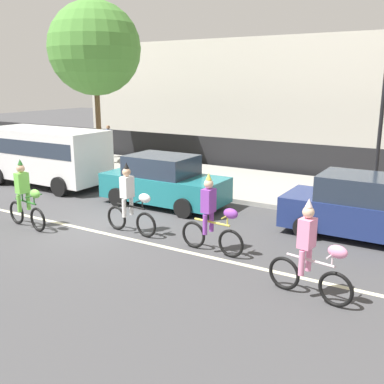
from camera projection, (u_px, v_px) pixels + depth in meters
name	position (u px, v px, depth m)	size (l,w,h in m)	color
ground_plane	(100.00, 225.00, 12.72)	(80.00, 80.00, 0.00)	#424244
road_centre_line	(88.00, 229.00, 12.30)	(36.00, 0.14, 0.01)	beige
sidewalk_curb	(210.00, 180.00, 18.10)	(60.00, 5.00, 0.15)	#9E9B93
fence_line	(241.00, 154.00, 20.36)	(40.00, 0.08, 1.40)	black
building_backdrop	(315.00, 95.00, 26.55)	(28.00, 8.00, 6.22)	beige
parade_cyclist_lime	(26.00, 198.00, 12.27)	(1.71, 0.51, 1.92)	black
parade_cyclist_zebra	(131.00, 203.00, 11.81)	(1.72, 0.50, 1.92)	black
parade_cyclist_purple	(212.00, 219.00, 10.48)	(1.72, 0.50, 1.92)	black
parade_cyclist_pink	(311.00, 256.00, 8.27)	(1.71, 0.53, 1.92)	black
parked_van_white	(48.00, 153.00, 17.17)	(5.00, 2.22, 2.18)	white
parked_car_teal	(164.00, 182.00, 14.55)	(4.10, 1.92, 1.64)	#1E727A
parked_car_navy	(364.00, 209.00, 11.52)	(4.10, 1.92, 1.64)	navy
street_tree_near_lamp	(95.00, 49.00, 19.95)	(4.13, 4.13, 7.26)	brown
pedestrian_onlooker	(109.00, 140.00, 22.69)	(0.32, 0.20, 1.62)	#33333D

